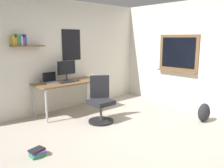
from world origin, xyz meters
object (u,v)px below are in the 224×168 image
at_px(laptop, 51,80).
at_px(monitor_primary, 67,69).
at_px(keyboard, 67,82).
at_px(book_stack_on_floor, 38,153).
at_px(desk, 68,84).
at_px(office_chair, 101,102).
at_px(computer_mouse, 78,80).
at_px(coffee_mug, 92,77).
at_px(backpack, 204,113).

xyz_separation_m(laptop, monitor_primary, (0.39, -0.05, 0.22)).
height_order(keyboard, book_stack_on_floor, keyboard).
height_order(desk, office_chair, office_chair).
xyz_separation_m(computer_mouse, coffee_mug, (0.47, 0.05, 0.03)).
height_order(laptop, backpack, laptop).
xyz_separation_m(monitor_primary, book_stack_on_floor, (-1.52, -1.57, -0.95)).
xyz_separation_m(laptop, backpack, (2.06, -2.59, -0.59)).
bearing_deg(office_chair, keyboard, 105.73).
relative_size(monitor_primary, book_stack_on_floor, 1.86).
xyz_separation_m(computer_mouse, book_stack_on_floor, (-1.69, -1.37, -0.69)).
height_order(monitor_primary, keyboard, monitor_primary).
bearing_deg(desk, coffee_mug, -2.97).
xyz_separation_m(keyboard, book_stack_on_floor, (-1.41, -1.37, -0.69)).
bearing_deg(monitor_primary, book_stack_on_floor, -134.11).
bearing_deg(book_stack_on_floor, coffee_mug, 33.47).
bearing_deg(office_chair, book_stack_on_floor, -162.70).
height_order(monitor_primary, computer_mouse, monitor_primary).
distance_m(monitor_primary, book_stack_on_floor, 2.38).
distance_m(desk, book_stack_on_floor, 2.17).
height_order(desk, computer_mouse, computer_mouse).
bearing_deg(laptop, coffee_mug, -10.74).
bearing_deg(office_chair, laptop, 114.90).
relative_size(desk, book_stack_on_floor, 6.20).
distance_m(desk, laptop, 0.40).
height_order(office_chair, monitor_primary, monitor_primary).
distance_m(laptop, computer_mouse, 0.60).
bearing_deg(computer_mouse, book_stack_on_floor, -140.81).
xyz_separation_m(desk, office_chair, (0.17, -0.95, -0.26)).
xyz_separation_m(coffee_mug, book_stack_on_floor, (-2.15, -1.42, -0.72)).
height_order(laptop, monitor_primary, monitor_primary).
height_order(office_chair, book_stack_on_floor, office_chair).
distance_m(office_chair, book_stack_on_floor, 1.76).
relative_size(desk, office_chair, 1.62).
bearing_deg(coffee_mug, keyboard, -176.18).
distance_m(monitor_primary, keyboard, 0.35).
xyz_separation_m(desk, keyboard, (-0.08, -0.08, 0.08)).
relative_size(desk, coffee_mug, 16.77).
xyz_separation_m(desk, computer_mouse, (0.20, -0.08, 0.08)).
bearing_deg(office_chair, computer_mouse, 87.51).
bearing_deg(book_stack_on_floor, backpack, -16.97).
relative_size(office_chair, coffee_mug, 10.33).
height_order(monitor_primary, book_stack_on_floor, monitor_primary).
relative_size(office_chair, monitor_primary, 2.05).
relative_size(laptop, coffee_mug, 3.37).
xyz_separation_m(laptop, computer_mouse, (0.55, -0.24, -0.04)).
distance_m(laptop, backpack, 3.36).
bearing_deg(book_stack_on_floor, keyboard, 44.35).
relative_size(monitor_primary, backpack, 1.18).
distance_m(laptop, keyboard, 0.37).
bearing_deg(monitor_primary, desk, -109.29).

